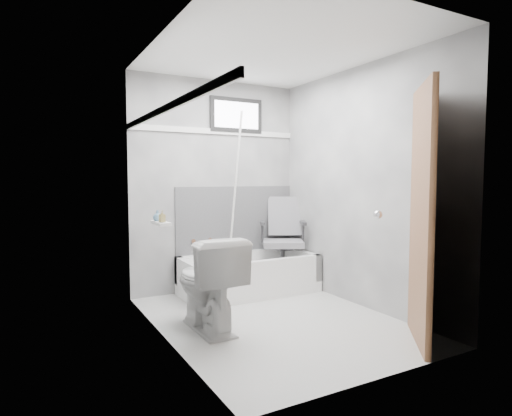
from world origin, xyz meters
TOP-DOWN VIEW (x-y plane):
  - floor at (0.00, 0.00)m, footprint 2.60×2.60m
  - ceiling at (0.00, 0.00)m, footprint 2.60×2.60m
  - wall_back at (0.00, 1.30)m, footprint 2.00×0.02m
  - wall_front at (0.00, -1.30)m, footprint 2.00×0.02m
  - wall_left at (-1.00, 0.00)m, footprint 0.02×2.60m
  - wall_right at (1.00, 0.00)m, footprint 0.02×2.60m
  - bathtub at (0.23, 0.93)m, footprint 1.50×0.70m
  - office_chair at (0.71, 0.98)m, footprint 0.74×0.74m
  - toilet at (-0.62, 0.08)m, footprint 0.46×0.81m
  - door at (0.98, -1.28)m, footprint 0.78×0.78m
  - window at (0.25, 1.29)m, footprint 0.66×0.04m
  - backerboard at (0.25, 1.29)m, footprint 1.50×0.02m
  - trim_back at (0.00, 1.29)m, footprint 2.00×0.02m
  - trim_left at (-0.99, 0.00)m, footprint 0.02×2.60m
  - pole at (0.11, 1.06)m, footprint 0.02×0.41m
  - shelf at (-0.93, 0.37)m, footprint 0.10×0.32m
  - soap_bottle_a at (-0.94, 0.29)m, footprint 0.05×0.05m
  - soap_bottle_b at (-0.94, 0.43)m, footprint 0.11×0.11m
  - faucet at (-0.20, 1.27)m, footprint 0.26×0.10m

SIDE VIEW (x-z plane):
  - floor at x=0.00m, z-range 0.00..0.00m
  - bathtub at x=0.23m, z-range 0.00..0.42m
  - toilet at x=-0.62m, z-range 0.00..0.79m
  - faucet at x=-0.20m, z-range 0.47..0.63m
  - office_chair at x=0.71m, z-range 0.12..1.07m
  - backerboard at x=0.25m, z-range 0.41..1.19m
  - shelf at x=-0.93m, z-range 0.89..0.91m
  - soap_bottle_b at x=-0.94m, z-range 0.91..1.01m
  - soap_bottle_a at x=-0.94m, z-range 0.92..1.01m
  - door at x=0.98m, z-range 0.00..2.00m
  - pole at x=0.11m, z-range 0.09..2.01m
  - wall_back at x=0.00m, z-range 0.00..2.40m
  - wall_front at x=0.00m, z-range 0.00..2.40m
  - wall_left at x=-1.00m, z-range 0.00..2.40m
  - wall_right at x=1.00m, z-range 0.00..2.40m
  - trim_back at x=0.00m, z-range 1.79..1.85m
  - trim_left at x=-0.99m, z-range 1.79..1.85m
  - window at x=0.25m, z-range 1.82..2.22m
  - ceiling at x=0.00m, z-range 2.40..2.40m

